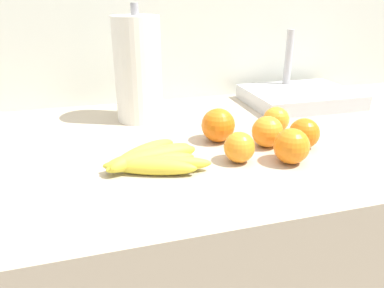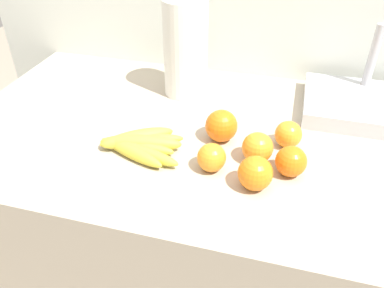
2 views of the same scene
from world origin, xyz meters
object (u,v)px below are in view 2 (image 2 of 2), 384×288
object	(u,v)px
banana_bunch	(139,145)
orange_back_right	(258,148)
orange_far_right	(221,126)
orange_front	(291,161)
paper_towel_roll	(185,48)
orange_center	(212,158)
orange_right	(255,173)
sink_basin	(366,105)
orange_back_left	(288,134)

from	to	relation	value
banana_bunch	orange_back_right	world-z (taller)	orange_back_right
orange_far_right	banana_bunch	bearing A→B (deg)	-150.78
orange_front	paper_towel_roll	bearing A→B (deg)	136.77
banana_bunch	orange_center	world-z (taller)	orange_center
orange_right	orange_far_right	world-z (taller)	orange_far_right
orange_far_right	paper_towel_roll	size ratio (longest dim) A/B	0.26
orange_center	sink_basin	bearing A→B (deg)	44.94
orange_center	orange_back_right	bearing A→B (deg)	32.50
orange_center	orange_far_right	size ratio (longest dim) A/B	0.82
orange_right	paper_towel_roll	bearing A→B (deg)	124.75
paper_towel_roll	orange_center	bearing A→B (deg)	-65.14
orange_far_right	paper_towel_roll	bearing A→B (deg)	125.24
orange_right	paper_towel_roll	distance (m)	0.46
paper_towel_roll	orange_back_right	bearing A→B (deg)	-48.02
orange_far_right	sink_basin	world-z (taller)	sink_basin
orange_center	orange_far_right	xyz separation A→B (m)	(-0.00, 0.12, 0.01)
orange_center	paper_towel_roll	distance (m)	0.39
orange_far_right	orange_back_right	distance (m)	0.11
banana_bunch	orange_right	size ratio (longest dim) A/B	2.90
orange_right	orange_back_left	size ratio (longest dim) A/B	1.13
orange_back_right	orange_front	bearing A→B (deg)	-21.00
orange_far_right	orange_back_left	distance (m)	0.16
orange_back_right	sink_basin	bearing A→B (deg)	48.46
orange_back_left	sink_basin	xyz separation A→B (m)	(0.19, 0.21, -0.01)
orange_far_right	orange_back_left	size ratio (longest dim) A/B	1.22
orange_center	orange_front	world-z (taller)	orange_front
orange_back_right	paper_towel_roll	world-z (taller)	paper_towel_roll
banana_bunch	orange_front	bearing A→B (deg)	1.49
orange_back_left	sink_basin	bearing A→B (deg)	47.66
orange_right	paper_towel_roll	xyz separation A→B (m)	(-0.26, 0.37, 0.10)
orange_back_right	paper_towel_roll	size ratio (longest dim) A/B	0.23
sink_basin	orange_far_right	bearing A→B (deg)	-147.07
banana_bunch	orange_back_left	xyz separation A→B (m)	(0.34, 0.12, 0.01)
orange_back_left	orange_back_right	size ratio (longest dim) A/B	0.91
orange_far_right	paper_towel_roll	distance (m)	0.28
orange_far_right	orange_right	bearing A→B (deg)	-55.95
orange_center	orange_back_left	distance (m)	0.21
orange_right	banana_bunch	bearing A→B (deg)	169.07
orange_right	paper_towel_roll	world-z (taller)	paper_towel_roll
orange_center	orange_far_right	distance (m)	0.12
orange_back_left	sink_basin	distance (m)	0.29
orange_far_right	paper_towel_roll	xyz separation A→B (m)	(-0.15, 0.22, 0.10)
orange_right	sink_basin	size ratio (longest dim) A/B	0.23
orange_back_left	orange_back_right	xyz separation A→B (m)	(-0.06, -0.08, 0.00)
banana_bunch	orange_right	world-z (taller)	orange_right
banana_bunch	orange_back_left	bearing A→B (deg)	18.97
orange_far_right	orange_back_right	bearing A→B (deg)	-32.29
orange_right	orange_center	world-z (taller)	orange_right
banana_bunch	orange_back_right	bearing A→B (deg)	7.99
orange_center	orange_front	size ratio (longest dim) A/B	0.95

